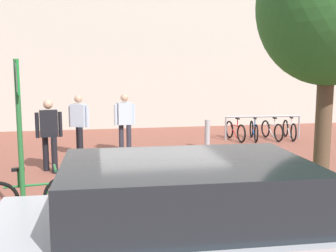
{
  "coord_description": "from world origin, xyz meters",
  "views": [
    {
      "loc": [
        -1.38,
        -8.35,
        2.44
      ],
      "look_at": [
        0.46,
        1.38,
        1.01
      ],
      "focal_mm": 43.1,
      "sensor_mm": 36.0,
      "label": 1
    }
  ],
  "objects_px": {
    "bollard_steel": "(207,134)",
    "car_silver_sedan": "(200,236)",
    "parking_sign_post": "(19,118)",
    "person_suited_dark": "(49,131)",
    "person_casual_tan": "(79,122)",
    "bike_rack_cluster": "(263,130)",
    "bike_at_sign": "(32,197)",
    "tree_sidewalk": "(330,6)",
    "person_shirt_white": "(125,120)"
  },
  "relations": [
    {
      "from": "bollard_steel",
      "to": "person_casual_tan",
      "type": "xyz_separation_m",
      "value": [
        -3.77,
        -0.41,
        0.53
      ]
    },
    {
      "from": "bollard_steel",
      "to": "person_suited_dark",
      "type": "height_order",
      "value": "person_suited_dark"
    },
    {
      "from": "parking_sign_post",
      "to": "bike_at_sign",
      "type": "height_order",
      "value": "parking_sign_post"
    },
    {
      "from": "person_suited_dark",
      "to": "car_silver_sedan",
      "type": "bearing_deg",
      "value": -70.88
    },
    {
      "from": "parking_sign_post",
      "to": "bike_at_sign",
      "type": "relative_size",
      "value": 1.54
    },
    {
      "from": "person_shirt_white",
      "to": "person_suited_dark",
      "type": "bearing_deg",
      "value": -138.16
    },
    {
      "from": "bike_rack_cluster",
      "to": "parking_sign_post",
      "type": "bearing_deg",
      "value": -137.17
    },
    {
      "from": "parking_sign_post",
      "to": "bollard_steel",
      "type": "distance_m",
      "value": 6.94
    },
    {
      "from": "parking_sign_post",
      "to": "person_suited_dark",
      "type": "xyz_separation_m",
      "value": [
        0.11,
        3.18,
        -0.7
      ]
    },
    {
      "from": "bollard_steel",
      "to": "parking_sign_post",
      "type": "bearing_deg",
      "value": -131.39
    },
    {
      "from": "parking_sign_post",
      "to": "person_shirt_white",
      "type": "xyz_separation_m",
      "value": [
        2.01,
        4.89,
        -0.7
      ]
    },
    {
      "from": "parking_sign_post",
      "to": "person_suited_dark",
      "type": "distance_m",
      "value": 3.26
    },
    {
      "from": "parking_sign_post",
      "to": "bike_rack_cluster",
      "type": "distance_m",
      "value": 9.43
    },
    {
      "from": "bike_at_sign",
      "to": "bike_rack_cluster",
      "type": "bearing_deg",
      "value": 42.39
    },
    {
      "from": "person_casual_tan",
      "to": "car_silver_sedan",
      "type": "height_order",
      "value": "person_casual_tan"
    },
    {
      "from": "person_casual_tan",
      "to": "tree_sidewalk",
      "type": "bearing_deg",
      "value": -47.97
    },
    {
      "from": "parking_sign_post",
      "to": "bike_at_sign",
      "type": "distance_m",
      "value": 1.35
    },
    {
      "from": "bike_rack_cluster",
      "to": "person_casual_tan",
      "type": "bearing_deg",
      "value": -165.04
    },
    {
      "from": "parking_sign_post",
      "to": "bike_rack_cluster",
      "type": "relative_size",
      "value": 0.97
    },
    {
      "from": "person_suited_dark",
      "to": "parking_sign_post",
      "type": "bearing_deg",
      "value": -91.92
    },
    {
      "from": "tree_sidewalk",
      "to": "car_silver_sedan",
      "type": "bearing_deg",
      "value": -138.24
    },
    {
      "from": "bike_rack_cluster",
      "to": "bollard_steel",
      "type": "xyz_separation_m",
      "value": [
        -2.33,
        -1.22,
        0.1
      ]
    },
    {
      "from": "bike_at_sign",
      "to": "bollard_steel",
      "type": "distance_m",
      "value": 6.63
    },
    {
      "from": "tree_sidewalk",
      "to": "bike_rack_cluster",
      "type": "distance_m",
      "value": 7.37
    },
    {
      "from": "bike_rack_cluster",
      "to": "bike_at_sign",
      "type": "bearing_deg",
      "value": -137.61
    },
    {
      "from": "person_casual_tan",
      "to": "person_suited_dark",
      "type": "height_order",
      "value": "same"
    },
    {
      "from": "tree_sidewalk",
      "to": "bike_rack_cluster",
      "type": "relative_size",
      "value": 1.83
    },
    {
      "from": "tree_sidewalk",
      "to": "person_shirt_white",
      "type": "height_order",
      "value": "tree_sidewalk"
    },
    {
      "from": "tree_sidewalk",
      "to": "bike_at_sign",
      "type": "distance_m",
      "value": 5.89
    },
    {
      "from": "person_shirt_white",
      "to": "tree_sidewalk",
      "type": "bearing_deg",
      "value": -58.34
    },
    {
      "from": "tree_sidewalk",
      "to": "bike_at_sign",
      "type": "xyz_separation_m",
      "value": [
        -4.99,
        0.29,
        -3.12
      ]
    },
    {
      "from": "parking_sign_post",
      "to": "person_casual_tan",
      "type": "distance_m",
      "value": 4.82
    },
    {
      "from": "tree_sidewalk",
      "to": "parking_sign_post",
      "type": "bearing_deg",
      "value": 178.84
    },
    {
      "from": "tree_sidewalk",
      "to": "person_casual_tan",
      "type": "relative_size",
      "value": 2.82
    },
    {
      "from": "car_silver_sedan",
      "to": "person_casual_tan",
      "type": "bearing_deg",
      "value": 100.71
    },
    {
      "from": "tree_sidewalk",
      "to": "bike_at_sign",
      "type": "relative_size",
      "value": 2.9
    },
    {
      "from": "parking_sign_post",
      "to": "car_silver_sedan",
      "type": "bearing_deg",
      "value": -51.66
    },
    {
      "from": "parking_sign_post",
      "to": "bollard_steel",
      "type": "height_order",
      "value": "parking_sign_post"
    },
    {
      "from": "bollard_steel",
      "to": "car_silver_sedan",
      "type": "bearing_deg",
      "value": -106.74
    },
    {
      "from": "person_casual_tan",
      "to": "person_shirt_white",
      "type": "xyz_separation_m",
      "value": [
        1.26,
        0.18,
        0.0
      ]
    },
    {
      "from": "car_silver_sedan",
      "to": "person_suited_dark",
      "type": "bearing_deg",
      "value": 109.12
    },
    {
      "from": "bike_at_sign",
      "to": "person_suited_dark",
      "type": "distance_m",
      "value": 3.06
    },
    {
      "from": "tree_sidewalk",
      "to": "parking_sign_post",
      "type": "distance_m",
      "value": 5.4
    },
    {
      "from": "parking_sign_post",
      "to": "person_casual_tan",
      "type": "bearing_deg",
      "value": 80.98
    },
    {
      "from": "tree_sidewalk",
      "to": "person_casual_tan",
      "type": "distance_m",
      "value": 6.95
    },
    {
      "from": "bollard_steel",
      "to": "person_suited_dark",
      "type": "bearing_deg",
      "value": -156.22
    },
    {
      "from": "parking_sign_post",
      "to": "bike_rack_cluster",
      "type": "bearing_deg",
      "value": 42.83
    },
    {
      "from": "parking_sign_post",
      "to": "car_silver_sedan",
      "type": "xyz_separation_m",
      "value": [
        2.16,
        -2.73,
        -0.92
      ]
    },
    {
      "from": "parking_sign_post",
      "to": "car_silver_sedan",
      "type": "height_order",
      "value": "parking_sign_post"
    },
    {
      "from": "bike_at_sign",
      "to": "parking_sign_post",
      "type": "bearing_deg",
      "value": -118.27
    }
  ]
}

